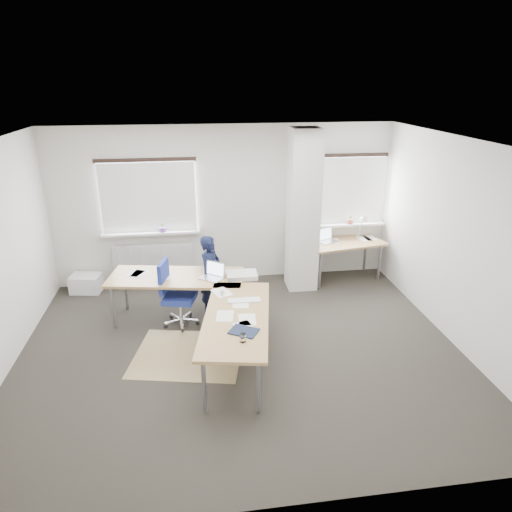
{
  "coord_description": "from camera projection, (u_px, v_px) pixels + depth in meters",
  "views": [
    {
      "loc": [
        -0.56,
        -5.36,
        3.51
      ],
      "look_at": [
        0.34,
        0.9,
        1.03
      ],
      "focal_mm": 32.0,
      "sensor_mm": 36.0,
      "label": 1
    }
  ],
  "objects": [
    {
      "name": "person",
      "position": [
        211.0,
        275.0,
        7.1
      ],
      "size": [
        0.51,
        0.56,
        1.29
      ],
      "primitive_type": "imported",
      "rotation": [
        0.0,
        0.0,
        0.99
      ],
      "color": "black",
      "rests_on": "ground"
    },
    {
      "name": "ground",
      "position": [
        241.0,
        350.0,
        6.3
      ],
      "size": [
        6.0,
        6.0,
        0.0
      ],
      "primitive_type": "plane",
      "color": "black",
      "rests_on": "ground"
    },
    {
      "name": "desk_main",
      "position": [
        208.0,
        296.0,
        6.3
      ],
      "size": [
        2.4,
        2.98,
        0.96
      ],
      "rotation": [
        0.0,
        0.0,
        -0.17
      ],
      "color": "olive",
      "rests_on": "ground"
    },
    {
      "name": "task_chair",
      "position": [
        178.0,
        307.0,
        6.87
      ],
      "size": [
        0.57,
        0.55,
        1.02
      ],
      "rotation": [
        0.0,
        0.0,
        -0.25
      ],
      "color": "navy",
      "rests_on": "ground"
    },
    {
      "name": "room_shell",
      "position": [
        249.0,
        219.0,
        6.1
      ],
      "size": [
        6.04,
        5.04,
        2.82
      ],
      "color": "beige",
      "rests_on": "ground"
    },
    {
      "name": "white_crate",
      "position": [
        86.0,
        283.0,
        7.99
      ],
      "size": [
        0.56,
        0.44,
        0.31
      ],
      "primitive_type": "cube",
      "rotation": [
        0.0,
        0.0,
        -0.17
      ],
      "color": "white",
      "rests_on": "ground"
    },
    {
      "name": "desk_side",
      "position": [
        345.0,
        244.0,
        8.32
      ],
      "size": [
        1.5,
        0.93,
        1.22
      ],
      "rotation": [
        0.0,
        0.0,
        0.17
      ],
      "color": "olive",
      "rests_on": "ground"
    },
    {
      "name": "floor_mat",
      "position": [
        188.0,
        354.0,
        6.2
      ],
      "size": [
        1.65,
        1.48,
        0.01
      ],
      "primitive_type": "cube",
      "rotation": [
        0.0,
        0.0,
        -0.21
      ],
      "color": "#937C50",
      "rests_on": "ground"
    }
  ]
}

